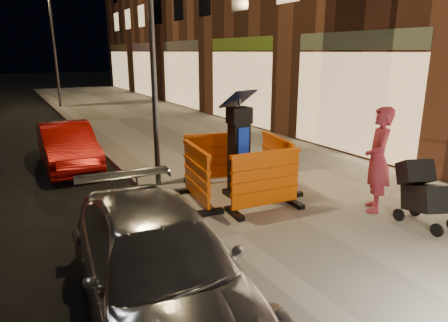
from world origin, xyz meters
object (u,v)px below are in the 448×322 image
barrier_front (266,181)px  barrier_kerbside (197,175)px  car_silver (161,312)px  man (378,160)px  barrier_bldgside (276,162)px  car_red (70,167)px  stroller (427,195)px  parking_kiosk (239,147)px  barrier_back (217,158)px

barrier_front → barrier_kerbside: size_ratio=1.00×
car_silver → man: size_ratio=2.21×
barrier_front → barrier_kerbside: 1.34m
barrier_bldgside → car_silver: (-3.66, -2.67, -0.72)m
car_red → stroller: 8.59m
parking_kiosk → car_silver: 3.98m
barrier_back → man: man is taller
barrier_back → barrier_front: bearing=-77.6°
stroller → barrier_bldgside: bearing=132.9°
barrier_front → car_red: 5.99m
barrier_bldgside → stroller: 3.01m
barrier_kerbside → barrier_bldgside: (1.90, 0.00, 0.00)m
parking_kiosk → car_silver: parking_kiosk is taller
parking_kiosk → barrier_back: 1.05m
barrier_front → barrier_bldgside: bearing=49.4°
barrier_kerbside → car_silver: size_ratio=0.34×
parking_kiosk → barrier_bldgside: size_ratio=1.40×
car_silver → parking_kiosk: bearing=49.6°
car_red → barrier_kerbside: bearing=-67.9°
barrier_front → barrier_back: (0.00, 1.90, 0.00)m
car_silver → car_red: car_silver is taller
parking_kiosk → car_red: 5.25m
parking_kiosk → stroller: size_ratio=1.85×
barrier_back → car_silver: (-2.71, -3.62, -0.72)m
barrier_front → car_red: bearing=120.8°
barrier_back → man: bearing=-46.0°
barrier_back → stroller: barrier_back is taller
barrier_bldgside → car_silver: bearing=137.5°
barrier_front → man: size_ratio=0.75×
car_silver → barrier_back: bearing=58.2°
barrier_front → barrier_back: 1.90m
parking_kiosk → barrier_back: parking_kiosk is taller
barrier_kerbside → barrier_bldgside: 1.90m
man → stroller: man is taller
parking_kiosk → barrier_front: 1.05m
barrier_bldgside → barrier_kerbside: bearing=101.4°
car_red → stroller: stroller is taller
barrier_front → barrier_back: same height
barrier_kerbside → barrier_back: bearing=-37.6°
barrier_kerbside → stroller: 4.07m
man → car_red: bearing=-101.9°
barrier_back → man: size_ratio=0.75×
barrier_front → car_silver: bearing=-143.2°
car_silver → stroller: (4.69, -0.16, 0.70)m
car_red → car_silver: bearing=-89.6°
barrier_bldgside → man: (0.82, -1.93, 0.40)m
parking_kiosk → barrier_bldgside: bearing=9.4°
man → parking_kiosk: bearing=-94.4°
car_silver → car_red: bearing=94.5°
parking_kiosk → car_silver: bearing=-126.1°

